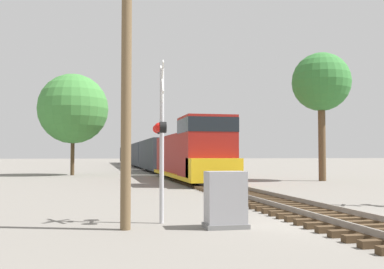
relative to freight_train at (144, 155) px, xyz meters
name	(u,v)px	position (x,y,z in m)	size (l,w,h in m)	color
ground_plane	(334,222)	(0.00, -52.41, -1.83)	(400.00, 400.00, 0.00)	slate
rail_track_bed	(334,217)	(0.00, -52.41, -1.69)	(2.60, 160.00, 0.31)	#42301E
freight_train	(144,155)	(0.00, 0.00, 0.00)	(3.02, 81.54, 4.18)	maroon
crossing_signal_near	(161,132)	(-4.73, -51.63, 0.65)	(0.37, 1.01, 4.42)	#B7B7BC
relay_cabinet	(225,200)	(-3.22, -52.74, -1.12)	(1.10, 0.70, 1.44)	slate
utility_pole	(127,37)	(-5.74, -52.49, 3.03)	(1.80, 0.26, 9.40)	brown
tree_far_right	(321,83)	(9.22, -34.49, 5.17)	(4.18, 4.18, 9.18)	brown
tree_mid_background	(73,109)	(-8.67, -21.83, 4.20)	(6.34, 6.34, 9.21)	#473521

